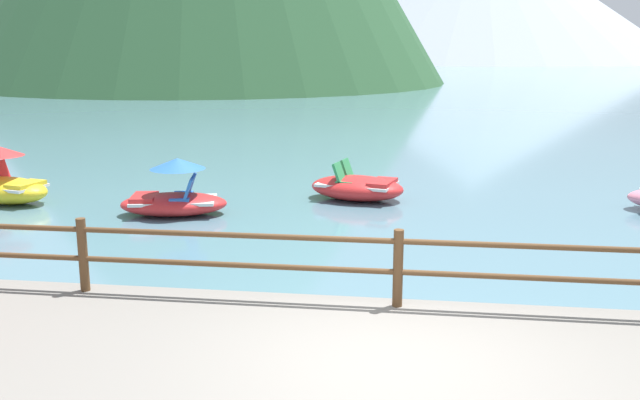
{
  "coord_description": "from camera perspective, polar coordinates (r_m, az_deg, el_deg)",
  "views": [
    {
      "loc": [
        0.19,
        -6.57,
        3.51
      ],
      "look_at": [
        -1.42,
        5.0,
        0.9
      ],
      "focal_mm": 39.93,
      "sensor_mm": 36.0,
      "label": 1
    }
  ],
  "objects": [
    {
      "name": "pedal_boat_1",
      "position": [
        14.96,
        -11.63,
        0.28
      ],
      "size": [
        2.38,
        1.6,
        1.18
      ],
      "color": "red",
      "rests_on": "ground"
    },
    {
      "name": "pedal_boat_2",
      "position": [
        17.2,
        -23.94,
        1.17
      ],
      "size": [
        2.33,
        1.61,
        1.27
      ],
      "color": "yellow",
      "rests_on": "ground"
    },
    {
      "name": "pedal_boat_0",
      "position": [
        16.11,
        3.03,
        1.04
      ],
      "size": [
        2.4,
        1.81,
        0.87
      ],
      "color": "red",
      "rests_on": "ground"
    },
    {
      "name": "dock_railing",
      "position": [
        8.51,
        6.29,
        -4.81
      ],
      "size": [
        23.92,
        0.12,
        0.95
      ],
      "color": "brown",
      "rests_on": "promenade_dock"
    },
    {
      "name": "ground_plane",
      "position": [
        46.71,
        7.72,
        8.18
      ],
      "size": [
        200.0,
        200.0,
        0.0
      ],
      "primitive_type": "plane",
      "color": "slate"
    }
  ]
}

